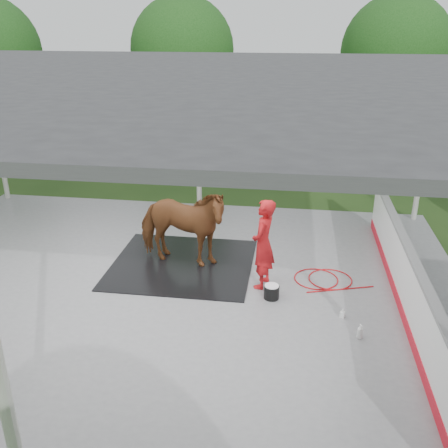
# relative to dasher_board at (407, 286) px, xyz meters

# --- Properties ---
(ground) EXTENTS (100.00, 100.00, 0.00)m
(ground) POSITION_rel_dasher_board_xyz_m (-4.60, 0.00, -0.59)
(ground) COLOR #1E3814
(concrete_slab) EXTENTS (12.00, 10.00, 0.05)m
(concrete_slab) POSITION_rel_dasher_board_xyz_m (-4.60, 0.00, -0.57)
(concrete_slab) COLOR slate
(concrete_slab) RESTS_ON ground
(pavilion_structure) EXTENTS (12.60, 10.60, 4.05)m
(pavilion_structure) POSITION_rel_dasher_board_xyz_m (-4.60, -0.00, 3.37)
(pavilion_structure) COLOR beige
(pavilion_structure) RESTS_ON ground
(dasher_board) EXTENTS (0.16, 8.00, 1.15)m
(dasher_board) POSITION_rel_dasher_board_xyz_m (0.00, 0.00, 0.00)
(dasher_board) COLOR red
(dasher_board) RESTS_ON concrete_slab
(tree_belt) EXTENTS (28.00, 28.00, 5.80)m
(tree_belt) POSITION_rel_dasher_board_xyz_m (-4.30, 0.90, 3.20)
(tree_belt) COLOR #382314
(tree_belt) RESTS_ON ground
(rubber_mat) EXTENTS (2.95, 2.76, 0.02)m
(rubber_mat) POSITION_rel_dasher_board_xyz_m (-4.32, 1.27, -0.53)
(rubber_mat) COLOR black
(rubber_mat) RESTS_ON concrete_slab
(horse) EXTENTS (2.17, 1.26, 1.72)m
(horse) POSITION_rel_dasher_board_xyz_m (-4.32, 1.27, 0.34)
(horse) COLOR brown
(horse) RESTS_ON rubber_mat
(handler) EXTENTS (0.56, 0.73, 1.78)m
(handler) POSITION_rel_dasher_board_xyz_m (-2.57, 0.62, 0.35)
(handler) COLOR red
(handler) RESTS_ON concrete_slab
(wash_bucket) EXTENTS (0.29, 0.29, 0.27)m
(wash_bucket) POSITION_rel_dasher_board_xyz_m (-2.36, 0.15, -0.40)
(wash_bucket) COLOR black
(wash_bucket) RESTS_ON concrete_slab
(soap_bottle_a) EXTENTS (0.13, 0.13, 0.26)m
(soap_bottle_a) POSITION_rel_dasher_board_xyz_m (-0.86, -0.91, -0.41)
(soap_bottle_a) COLOR silver
(soap_bottle_a) RESTS_ON concrete_slab
(soap_bottle_b) EXTENTS (0.10, 0.10, 0.17)m
(soap_bottle_b) POSITION_rel_dasher_board_xyz_m (-1.09, -0.33, -0.46)
(soap_bottle_b) COLOR #338CD8
(soap_bottle_b) RESTS_ON concrete_slab
(hose_coil) EXTENTS (1.55, 1.04, 0.02)m
(hose_coil) POSITION_rel_dasher_board_xyz_m (-1.36, 1.01, -0.53)
(hose_coil) COLOR #B70D11
(hose_coil) RESTS_ON concrete_slab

